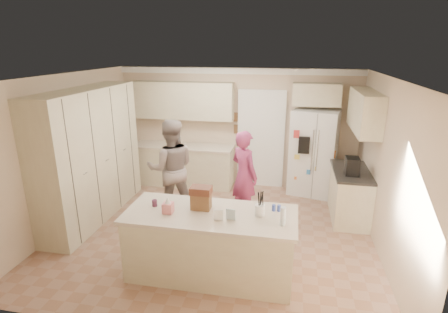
% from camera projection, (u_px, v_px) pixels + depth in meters
% --- Properties ---
extents(floor, '(5.20, 4.60, 0.02)m').
position_uv_depth(floor, '(214.00, 232.00, 5.97)').
color(floor, '#977460').
rests_on(floor, ground).
extents(ceiling, '(5.20, 4.60, 0.02)m').
position_uv_depth(ceiling, '(213.00, 76.00, 5.18)').
color(ceiling, white).
rests_on(ceiling, wall_back).
extents(wall_back, '(5.20, 0.02, 2.60)m').
position_uv_depth(wall_back, '(237.00, 128.00, 7.73)').
color(wall_back, beige).
rests_on(wall_back, ground).
extents(wall_front, '(5.20, 0.02, 2.60)m').
position_uv_depth(wall_front, '(162.00, 232.00, 3.41)').
color(wall_front, beige).
rests_on(wall_front, ground).
extents(wall_left, '(0.02, 4.60, 2.60)m').
position_uv_depth(wall_left, '(67.00, 151.00, 6.05)').
color(wall_left, beige).
rests_on(wall_left, ground).
extents(wall_right, '(0.02, 4.60, 2.60)m').
position_uv_depth(wall_right, '(388.00, 170.00, 5.09)').
color(wall_right, beige).
rests_on(wall_right, ground).
extents(crown_back, '(5.20, 0.08, 0.12)m').
position_uv_depth(crown_back, '(237.00, 71.00, 7.31)').
color(crown_back, white).
rests_on(crown_back, wall_back).
extents(pantry_bank, '(0.60, 2.60, 2.35)m').
position_uv_depth(pantry_bank, '(90.00, 155.00, 6.22)').
color(pantry_bank, beige).
rests_on(pantry_bank, floor).
extents(back_base_cab, '(2.20, 0.60, 0.88)m').
position_uv_depth(back_base_cab, '(184.00, 166.00, 7.92)').
color(back_base_cab, beige).
rests_on(back_base_cab, floor).
extents(back_countertop, '(2.24, 0.63, 0.04)m').
position_uv_depth(back_countertop, '(183.00, 146.00, 7.77)').
color(back_countertop, beige).
rests_on(back_countertop, back_base_cab).
extents(back_upper_cab, '(2.20, 0.35, 0.80)m').
position_uv_depth(back_upper_cab, '(183.00, 100.00, 7.59)').
color(back_upper_cab, beige).
rests_on(back_upper_cab, wall_back).
extents(doorway_opening, '(0.90, 0.06, 2.10)m').
position_uv_depth(doorway_opening, '(261.00, 140.00, 7.68)').
color(doorway_opening, black).
rests_on(doorway_opening, floor).
extents(doorway_casing, '(1.02, 0.03, 2.22)m').
position_uv_depth(doorway_casing, '(261.00, 141.00, 7.65)').
color(doorway_casing, white).
rests_on(doorway_casing, floor).
extents(wall_frame_upper, '(0.15, 0.02, 0.20)m').
position_uv_depth(wall_frame_upper, '(237.00, 117.00, 7.62)').
color(wall_frame_upper, brown).
rests_on(wall_frame_upper, wall_back).
extents(wall_frame_lower, '(0.15, 0.02, 0.20)m').
position_uv_depth(wall_frame_lower, '(237.00, 129.00, 7.70)').
color(wall_frame_lower, brown).
rests_on(wall_frame_lower, wall_back).
extents(refrigerator, '(1.03, 0.88, 1.80)m').
position_uv_depth(refrigerator, '(313.00, 153.00, 7.31)').
color(refrigerator, white).
rests_on(refrigerator, floor).
extents(fridge_seam, '(0.02, 0.02, 1.78)m').
position_uv_depth(fridge_seam, '(314.00, 158.00, 6.98)').
color(fridge_seam, gray).
rests_on(fridge_seam, refrigerator).
extents(fridge_dispenser, '(0.22, 0.03, 0.35)m').
position_uv_depth(fridge_dispenser, '(304.00, 145.00, 6.94)').
color(fridge_dispenser, black).
rests_on(fridge_dispenser, refrigerator).
extents(fridge_handle_l, '(0.02, 0.02, 0.85)m').
position_uv_depth(fridge_handle_l, '(312.00, 151.00, 6.93)').
color(fridge_handle_l, silver).
rests_on(fridge_handle_l, refrigerator).
extents(fridge_handle_r, '(0.02, 0.02, 0.85)m').
position_uv_depth(fridge_handle_r, '(317.00, 151.00, 6.91)').
color(fridge_handle_r, silver).
rests_on(fridge_handle_r, refrigerator).
extents(over_fridge_cab, '(0.95, 0.35, 0.45)m').
position_uv_depth(over_fridge_cab, '(317.00, 95.00, 7.02)').
color(over_fridge_cab, beige).
rests_on(over_fridge_cab, wall_back).
extents(right_base_cab, '(0.60, 1.20, 0.88)m').
position_uv_depth(right_base_cab, '(349.00, 195.00, 6.35)').
color(right_base_cab, beige).
rests_on(right_base_cab, floor).
extents(right_countertop, '(0.63, 1.24, 0.04)m').
position_uv_depth(right_countertop, '(352.00, 172.00, 6.21)').
color(right_countertop, '#2D2B28').
rests_on(right_countertop, right_base_cab).
extents(right_upper_cab, '(0.35, 1.50, 0.70)m').
position_uv_depth(right_upper_cab, '(365.00, 111.00, 6.05)').
color(right_upper_cab, beige).
rests_on(right_upper_cab, wall_right).
extents(coffee_maker, '(0.22, 0.28, 0.30)m').
position_uv_depth(coffee_maker, '(352.00, 166.00, 5.98)').
color(coffee_maker, black).
rests_on(coffee_maker, right_countertop).
extents(island_base, '(2.20, 0.90, 0.88)m').
position_uv_depth(island_base, '(211.00, 245.00, 4.77)').
color(island_base, beige).
rests_on(island_base, floor).
extents(island_top, '(2.28, 0.96, 0.05)m').
position_uv_depth(island_top, '(210.00, 215.00, 4.63)').
color(island_top, beige).
rests_on(island_top, island_base).
extents(utensil_crock, '(0.13, 0.13, 0.15)m').
position_uv_depth(utensil_crock, '(260.00, 210.00, 4.53)').
color(utensil_crock, white).
rests_on(utensil_crock, island_top).
extents(tissue_box, '(0.13, 0.13, 0.14)m').
position_uv_depth(tissue_box, '(168.00, 208.00, 4.61)').
color(tissue_box, '#DD7A7F').
rests_on(tissue_box, island_top).
extents(tissue_plume, '(0.08, 0.08, 0.08)m').
position_uv_depth(tissue_plume, '(168.00, 200.00, 4.57)').
color(tissue_plume, white).
rests_on(tissue_plume, tissue_box).
extents(dollhouse_body, '(0.26, 0.18, 0.22)m').
position_uv_depth(dollhouse_body, '(201.00, 201.00, 4.71)').
color(dollhouse_body, brown).
rests_on(dollhouse_body, island_top).
extents(dollhouse_roof, '(0.28, 0.20, 0.10)m').
position_uv_depth(dollhouse_roof, '(201.00, 190.00, 4.66)').
color(dollhouse_roof, '#592D1E').
rests_on(dollhouse_roof, dollhouse_body).
extents(jam_jar, '(0.07, 0.07, 0.09)m').
position_uv_depth(jam_jar, '(155.00, 203.00, 4.80)').
color(jam_jar, '#59263F').
rests_on(jam_jar, island_top).
extents(greeting_card_a, '(0.12, 0.06, 0.16)m').
position_uv_depth(greeting_card_a, '(218.00, 215.00, 4.38)').
color(greeting_card_a, white).
rests_on(greeting_card_a, island_top).
extents(greeting_card_b, '(0.12, 0.05, 0.16)m').
position_uv_depth(greeting_card_b, '(231.00, 214.00, 4.40)').
color(greeting_card_b, silver).
rests_on(greeting_card_b, island_top).
extents(water_bottle, '(0.07, 0.07, 0.24)m').
position_uv_depth(water_bottle, '(283.00, 216.00, 4.27)').
color(water_bottle, silver).
rests_on(water_bottle, island_top).
extents(shaker_salt, '(0.05, 0.05, 0.09)m').
position_uv_depth(shaker_salt, '(274.00, 208.00, 4.66)').
color(shaker_salt, '#344AA9').
rests_on(shaker_salt, island_top).
extents(shaker_pepper, '(0.05, 0.05, 0.09)m').
position_uv_depth(shaker_pepper, '(279.00, 208.00, 4.65)').
color(shaker_pepper, '#344AA9').
rests_on(shaker_pepper, island_top).
extents(teen_boy, '(1.06, 0.95, 1.81)m').
position_uv_depth(teen_boy, '(171.00, 168.00, 6.35)').
color(teen_boy, gray).
rests_on(teen_boy, floor).
extents(teen_girl, '(0.71, 0.69, 1.64)m').
position_uv_depth(teen_girl, '(244.00, 175.00, 6.26)').
color(teen_girl, '#B0445E').
rests_on(teen_girl, floor).
extents(fridge_magnets, '(0.76, 0.02, 1.44)m').
position_uv_depth(fridge_magnets, '(314.00, 158.00, 6.97)').
color(fridge_magnets, tan).
rests_on(fridge_magnets, refrigerator).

